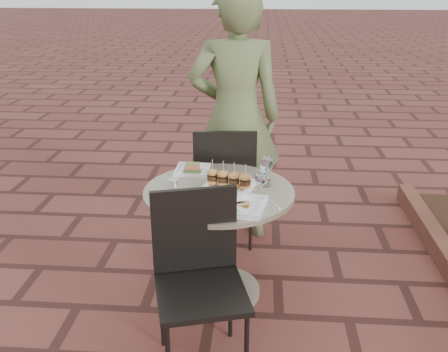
# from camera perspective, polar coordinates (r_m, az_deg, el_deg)

# --- Properties ---
(ground) EXTENTS (60.00, 60.00, 0.00)m
(ground) POSITION_cam_1_polar(r_m,az_deg,el_deg) (3.16, -1.54, -15.38)
(ground) COLOR #5C2B24
(ground) RESTS_ON ground
(cafe_table) EXTENTS (0.90, 0.90, 0.73)m
(cafe_table) POSITION_cam_1_polar(r_m,az_deg,el_deg) (3.08, -0.56, -5.80)
(cafe_table) COLOR gray
(cafe_table) RESTS_ON ground
(chair_far) EXTENTS (0.47, 0.47, 0.93)m
(chair_far) POSITION_cam_1_polar(r_m,az_deg,el_deg) (3.63, 0.10, -0.15)
(chair_far) COLOR black
(chair_far) RESTS_ON ground
(chair_near) EXTENTS (0.54, 0.54, 0.93)m
(chair_near) POSITION_cam_1_polar(r_m,az_deg,el_deg) (2.57, -2.99, -10.18)
(chair_near) COLOR black
(chair_near) RESTS_ON ground
(diner) EXTENTS (0.74, 0.53, 1.89)m
(diner) POSITION_cam_1_polar(r_m,az_deg,el_deg) (3.70, 1.28, 6.69)
(diner) COLOR #536035
(diner) RESTS_ON ground
(plate_salmon) EXTENTS (0.22, 0.22, 0.06)m
(plate_salmon) POSITION_cam_1_polar(r_m,az_deg,el_deg) (3.24, -3.61, 0.75)
(plate_salmon) COLOR white
(plate_salmon) RESTS_ON cafe_table
(plate_sliders) EXTENTS (0.33, 0.33, 0.17)m
(plate_sliders) POSITION_cam_1_polar(r_m,az_deg,el_deg) (2.97, 0.54, -0.74)
(plate_sliders) COLOR white
(plate_sliders) RESTS_ON cafe_table
(plate_tuna) EXTENTS (0.32, 0.32, 0.03)m
(plate_tuna) POSITION_cam_1_polar(r_m,az_deg,el_deg) (2.74, 1.77, -3.34)
(plate_tuna) COLOR white
(plate_tuna) RESTS_ON cafe_table
(wine_glass_right) EXTENTS (0.08, 0.08, 0.18)m
(wine_glass_right) POSITION_cam_1_polar(r_m,az_deg,el_deg) (2.80, 4.30, -0.30)
(wine_glass_right) COLOR white
(wine_glass_right) RESTS_ON cafe_table
(wine_glass_mid) EXTENTS (0.08, 0.08, 0.19)m
(wine_glass_mid) POSITION_cam_1_polar(r_m,az_deg,el_deg) (2.99, 4.87, 1.29)
(wine_glass_mid) COLOR white
(wine_glass_mid) RESTS_ON cafe_table
(wine_glass_far) EXTENTS (0.07, 0.07, 0.17)m
(wine_glass_far) POSITION_cam_1_polar(r_m,az_deg,el_deg) (3.07, 4.88, 1.55)
(wine_glass_far) COLOR white
(wine_glass_far) RESTS_ON cafe_table
(steel_ramekin) EXTENTS (0.08, 0.08, 0.05)m
(steel_ramekin) POSITION_cam_1_polar(r_m,az_deg,el_deg) (3.02, -5.81, -0.81)
(steel_ramekin) COLOR silver
(steel_ramekin) RESTS_ON cafe_table
(cutlery_set) EXTENTS (0.13, 0.19, 0.00)m
(cutlery_set) POSITION_cam_1_polar(r_m,az_deg,el_deg) (2.81, 5.26, -3.13)
(cutlery_set) COLOR silver
(cutlery_set) RESTS_ON cafe_table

